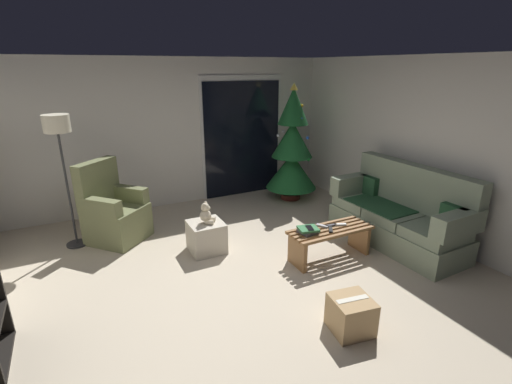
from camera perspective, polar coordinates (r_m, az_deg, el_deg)
ground_plane at (r=4.25m, az=-0.56°, el=-14.52°), size 7.00×7.00×0.00m
wall_back at (r=6.53m, az=-12.76°, el=8.86°), size 5.72×0.12×2.50m
wall_right at (r=5.56m, az=26.98°, el=5.54°), size 0.12×6.00×2.50m
patio_door_frame at (r=6.90m, az=-2.15°, el=8.58°), size 1.60×0.02×2.20m
patio_door_glass at (r=6.90m, az=-2.09°, el=8.15°), size 1.50×0.02×2.10m
couch at (r=5.44m, az=21.43°, el=-3.37°), size 0.84×1.96×1.08m
coffee_table at (r=4.78m, az=11.44°, el=-7.10°), size 1.10×0.40×0.41m
remote_silver at (r=4.75m, az=10.26°, el=-5.20°), size 0.12×0.16×0.02m
remote_white at (r=4.84m, az=12.97°, el=-4.96°), size 0.16×0.10×0.02m
remote_graphite at (r=4.79m, az=11.60°, el=-5.12°), size 0.16×0.05×0.02m
remote_black at (r=4.67m, az=11.54°, el=-5.76°), size 0.12×0.15×0.02m
book_stack at (r=4.55m, az=8.11°, el=-5.90°), size 0.27×0.25×0.07m
cell_phone at (r=4.51m, az=8.35°, el=-5.54°), size 0.11×0.16×0.01m
christmas_tree at (r=6.64m, az=5.62°, el=6.49°), size 0.92×0.92×2.08m
armchair at (r=5.51m, az=-21.29°, el=-3.04°), size 0.97×0.97×1.13m
floor_lamp at (r=5.27m, az=-28.36°, el=7.55°), size 0.32×0.32×1.78m
ottoman at (r=4.94m, az=-7.72°, el=-6.91°), size 0.44×0.44×0.41m
teddy_bear_cream at (r=4.80m, az=-7.76°, el=-3.43°), size 0.22×0.21×0.29m
cardboard_box_taped_mid_floor at (r=3.68m, az=14.55°, el=-18.00°), size 0.41×0.41×0.34m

